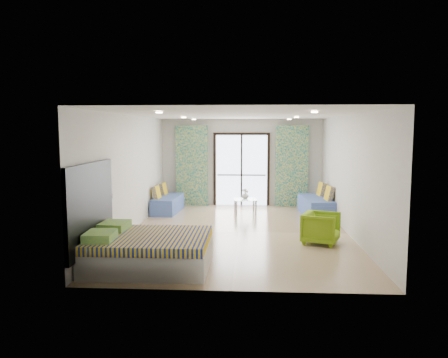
# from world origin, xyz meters

# --- Properties ---
(floor) EXTENTS (5.00, 7.50, 0.01)m
(floor) POSITION_xyz_m (0.00, 0.00, 0.00)
(floor) COLOR #9C7E5D
(floor) RESTS_ON ground
(ceiling) EXTENTS (5.00, 7.50, 0.01)m
(ceiling) POSITION_xyz_m (0.00, 0.00, 2.70)
(ceiling) COLOR silver
(ceiling) RESTS_ON ground
(wall_back) EXTENTS (5.00, 0.01, 2.70)m
(wall_back) POSITION_xyz_m (0.00, 3.75, 1.35)
(wall_back) COLOR silver
(wall_back) RESTS_ON ground
(wall_front) EXTENTS (5.00, 0.01, 2.70)m
(wall_front) POSITION_xyz_m (0.00, -3.75, 1.35)
(wall_front) COLOR silver
(wall_front) RESTS_ON ground
(wall_left) EXTENTS (0.01, 7.50, 2.70)m
(wall_left) POSITION_xyz_m (-2.50, 0.00, 1.35)
(wall_left) COLOR silver
(wall_left) RESTS_ON ground
(wall_right) EXTENTS (0.01, 7.50, 2.70)m
(wall_right) POSITION_xyz_m (2.50, 0.00, 1.35)
(wall_right) COLOR silver
(wall_right) RESTS_ON ground
(balcony_door) EXTENTS (1.76, 0.08, 2.28)m
(balcony_door) POSITION_xyz_m (0.00, 3.72, 1.26)
(balcony_door) COLOR black
(balcony_door) RESTS_ON floor
(balcony_rail) EXTENTS (1.52, 0.03, 0.04)m
(balcony_rail) POSITION_xyz_m (0.00, 3.73, 0.95)
(balcony_rail) COLOR #595451
(balcony_rail) RESTS_ON balcony_door
(curtain_left) EXTENTS (1.00, 0.10, 2.50)m
(curtain_left) POSITION_xyz_m (-1.55, 3.57, 1.25)
(curtain_left) COLOR silver
(curtain_left) RESTS_ON floor
(curtain_right) EXTENTS (1.00, 0.10, 2.50)m
(curtain_right) POSITION_xyz_m (1.55, 3.57, 1.25)
(curtain_right) COLOR silver
(curtain_right) RESTS_ON floor
(downlight_a) EXTENTS (0.12, 0.12, 0.02)m
(downlight_a) POSITION_xyz_m (-1.40, -2.00, 2.67)
(downlight_a) COLOR #FFE0B2
(downlight_a) RESTS_ON ceiling
(downlight_b) EXTENTS (0.12, 0.12, 0.02)m
(downlight_b) POSITION_xyz_m (1.40, -2.00, 2.67)
(downlight_b) COLOR #FFE0B2
(downlight_b) RESTS_ON ceiling
(downlight_c) EXTENTS (0.12, 0.12, 0.02)m
(downlight_c) POSITION_xyz_m (-1.40, 1.00, 2.67)
(downlight_c) COLOR #FFE0B2
(downlight_c) RESTS_ON ceiling
(downlight_d) EXTENTS (0.12, 0.12, 0.02)m
(downlight_d) POSITION_xyz_m (1.40, 1.00, 2.67)
(downlight_d) COLOR #FFE0B2
(downlight_d) RESTS_ON ceiling
(downlight_e) EXTENTS (0.12, 0.12, 0.02)m
(downlight_e) POSITION_xyz_m (-1.40, 3.00, 2.67)
(downlight_e) COLOR #FFE0B2
(downlight_e) RESTS_ON ceiling
(downlight_f) EXTENTS (0.12, 0.12, 0.02)m
(downlight_f) POSITION_xyz_m (1.40, 3.00, 2.67)
(downlight_f) COLOR #FFE0B2
(downlight_f) RESTS_ON ceiling
(headboard) EXTENTS (0.06, 2.10, 1.50)m
(headboard) POSITION_xyz_m (-2.46, -2.70, 1.05)
(headboard) COLOR black
(headboard) RESTS_ON floor
(switch_plate) EXTENTS (0.02, 0.10, 0.10)m
(switch_plate) POSITION_xyz_m (-2.47, -1.45, 1.05)
(switch_plate) COLOR silver
(switch_plate) RESTS_ON wall_left
(bed) EXTENTS (2.03, 1.66, 0.70)m
(bed) POSITION_xyz_m (-1.48, -2.70, 0.29)
(bed) COLOR silver
(bed) RESTS_ON floor
(daybed_left) EXTENTS (0.72, 1.66, 0.80)m
(daybed_left) POSITION_xyz_m (-2.11, 2.41, 0.25)
(daybed_left) COLOR #445DA2
(daybed_left) RESTS_ON floor
(daybed_right) EXTENTS (0.85, 1.84, 0.88)m
(daybed_right) POSITION_xyz_m (2.12, 2.13, 0.27)
(daybed_right) COLOR #445DA2
(daybed_right) RESTS_ON floor
(coffee_table) EXTENTS (0.69, 0.69, 0.72)m
(coffee_table) POSITION_xyz_m (0.13, 2.31, 0.37)
(coffee_table) COLOR silver
(coffee_table) RESTS_ON floor
(vase) EXTENTS (0.24, 0.25, 0.20)m
(vase) POSITION_xyz_m (0.13, 2.35, 0.51)
(vase) COLOR white
(vase) RESTS_ON coffee_table
(armchair) EXTENTS (0.86, 0.88, 0.72)m
(armchair) POSITION_xyz_m (1.74, -0.93, 0.36)
(armchair) COLOR #74A114
(armchair) RESTS_ON floor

